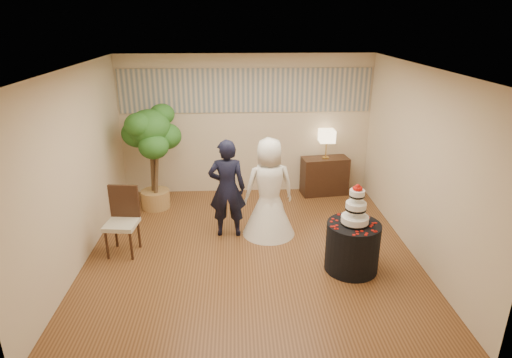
{
  "coord_description": "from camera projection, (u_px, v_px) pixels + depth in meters",
  "views": [
    {
      "loc": [
        -0.21,
        -5.89,
        3.45
      ],
      "look_at": [
        0.1,
        0.4,
        1.05
      ],
      "focal_mm": 30.0,
      "sensor_mm": 36.0,
      "label": 1
    }
  ],
  "objects": [
    {
      "name": "bride",
      "position": [
        269.0,
        188.0,
        6.98
      ],
      "size": [
        0.99,
        0.99,
        1.67
      ],
      "primitive_type": "imported",
      "rotation": [
        0.0,
        0.0,
        3.28
      ],
      "color": "white",
      "rests_on": "floor"
    },
    {
      "name": "ficus_tree",
      "position": [
        152.0,
        158.0,
        7.9
      ],
      "size": [
        1.09,
        1.09,
        2.01
      ],
      "primitive_type": null,
      "rotation": [
        0.0,
        0.0,
        -1.72
      ],
      "color": "#285F1F",
      "rests_on": "floor"
    },
    {
      "name": "wall_back",
      "position": [
        246.0,
        126.0,
        8.57
      ],
      "size": [
        5.0,
        0.06,
        2.8
      ],
      "primitive_type": "cube",
      "color": "beige",
      "rests_on": "ground"
    },
    {
      "name": "groom",
      "position": [
        227.0,
        189.0,
        6.95
      ],
      "size": [
        0.61,
        0.41,
        1.66
      ],
      "primitive_type": "imported",
      "rotation": [
        0.0,
        0.0,
        3.12
      ],
      "color": "black",
      "rests_on": "floor"
    },
    {
      "name": "table_lamp",
      "position": [
        326.0,
        144.0,
        8.53
      ],
      "size": [
        0.3,
        0.3,
        0.58
      ],
      "primitive_type": null,
      "color": "beige",
      "rests_on": "console"
    },
    {
      "name": "wedding_cake",
      "position": [
        356.0,
        204.0,
        5.88
      ],
      "size": [
        0.39,
        0.39,
        0.6
      ],
      "primitive_type": null,
      "color": "white",
      "rests_on": "cake_table"
    },
    {
      "name": "mural_border",
      "position": [
        246.0,
        91.0,
        8.3
      ],
      "size": [
        4.9,
        0.02,
        0.85
      ],
      "primitive_type": "cube",
      "color": "#9E9B90",
      "rests_on": "wall_back"
    },
    {
      "name": "side_chair",
      "position": [
        121.0,
        222.0,
        6.48
      ],
      "size": [
        0.53,
        0.55,
        1.05
      ],
      "primitive_type": null,
      "rotation": [
        0.0,
        0.0,
        -0.11
      ],
      "color": "#311D11",
      "rests_on": "floor"
    },
    {
      "name": "wall_right",
      "position": [
        418.0,
        164.0,
        6.35
      ],
      "size": [
        0.06,
        5.0,
        2.8
      ],
      "primitive_type": "cube",
      "color": "beige",
      "rests_on": "ground"
    },
    {
      "name": "floor",
      "position": [
        251.0,
        250.0,
        6.73
      ],
      "size": [
        5.0,
        5.0,
        0.0
      ],
      "primitive_type": "cube",
      "color": "brown",
      "rests_on": "ground"
    },
    {
      "name": "cake_table",
      "position": [
        352.0,
        247.0,
        6.12
      ],
      "size": [
        0.94,
        0.94,
        0.73
      ],
      "primitive_type": "cylinder",
      "rotation": [
        0.0,
        0.0,
        0.27
      ],
      "color": "black",
      "rests_on": "floor"
    },
    {
      "name": "wall_left",
      "position": [
        76.0,
        169.0,
        6.12
      ],
      "size": [
        0.06,
        5.0,
        2.8
      ],
      "primitive_type": "cube",
      "color": "beige",
      "rests_on": "ground"
    },
    {
      "name": "ceiling",
      "position": [
        250.0,
        68.0,
        5.74
      ],
      "size": [
        5.0,
        5.0,
        0.0
      ],
      "primitive_type": "cube",
      "color": "white",
      "rests_on": "wall_back"
    },
    {
      "name": "wall_front",
      "position": [
        260.0,
        256.0,
        3.9
      ],
      "size": [
        5.0,
        0.06,
        2.8
      ],
      "primitive_type": "cube",
      "color": "beige",
      "rests_on": "ground"
    },
    {
      "name": "console",
      "position": [
        324.0,
        176.0,
        8.77
      ],
      "size": [
        0.97,
        0.53,
        0.77
      ],
      "primitive_type": "cube",
      "rotation": [
        0.0,
        0.0,
        0.13
      ],
      "color": "#311D11",
      "rests_on": "floor"
    }
  ]
}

